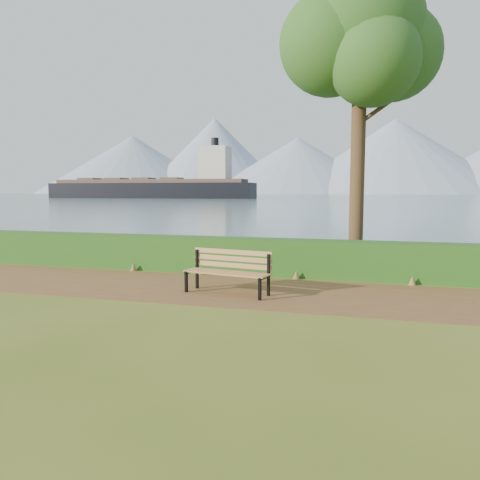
% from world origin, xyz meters
% --- Properties ---
extents(ground, '(140.00, 140.00, 0.00)m').
position_xyz_m(ground, '(0.00, 0.00, 0.00)').
color(ground, '#4C5B1A').
rests_on(ground, ground).
extents(path, '(40.00, 3.40, 0.01)m').
position_xyz_m(path, '(0.00, 0.30, 0.01)').
color(path, brown).
rests_on(path, ground).
extents(hedge, '(32.00, 0.85, 1.00)m').
position_xyz_m(hedge, '(0.00, 2.60, 0.50)').
color(hedge, '#1D4313').
rests_on(hedge, ground).
extents(water, '(700.00, 510.00, 0.00)m').
position_xyz_m(water, '(0.00, 260.00, 0.01)').
color(water, '#44606E').
rests_on(water, ground).
extents(mountains, '(585.00, 190.00, 70.00)m').
position_xyz_m(mountains, '(-9.17, 406.05, 27.70)').
color(mountains, '#7C8FA6').
rests_on(mountains, ground).
extents(bench, '(2.05, 0.92, 0.99)m').
position_xyz_m(bench, '(0.38, -0.06, 0.57)').
color(bench, black).
rests_on(bench, ground).
extents(tree, '(4.56, 3.74, 9.00)m').
position_xyz_m(tree, '(3.03, 4.13, 6.69)').
color(tree, '#3B2918').
rests_on(tree, ground).
extents(cargo_ship, '(67.79, 13.45, 20.46)m').
position_xyz_m(cargo_ship, '(-62.84, 127.24, 3.05)').
color(cargo_ship, black).
rests_on(cargo_ship, ground).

